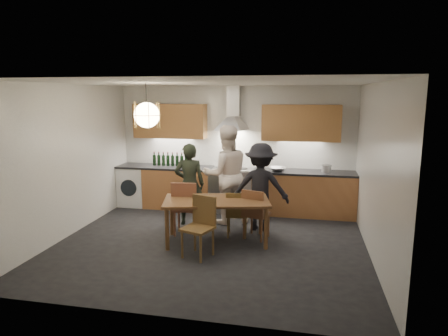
% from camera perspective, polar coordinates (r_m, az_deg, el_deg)
% --- Properties ---
extents(ground, '(5.00, 5.00, 0.00)m').
position_cam_1_polar(ground, '(6.71, -1.93, -10.70)').
color(ground, black).
rests_on(ground, ground).
extents(room_shell, '(5.02, 4.52, 2.61)m').
position_cam_1_polar(room_shell, '(6.30, -2.02, 3.94)').
color(room_shell, white).
rests_on(room_shell, ground).
extents(counter_run, '(5.00, 0.62, 0.90)m').
position_cam_1_polar(counter_run, '(8.39, 1.31, -3.11)').
color(counter_run, '#C07E49').
rests_on(counter_run, ground).
extents(range_stove, '(0.90, 0.60, 0.92)m').
position_cam_1_polar(range_stove, '(8.39, 1.15, -3.17)').
color(range_stove, silver).
rests_on(range_stove, ground).
extents(wall_fixtures, '(4.30, 0.54, 1.10)m').
position_cam_1_polar(wall_fixtures, '(8.29, 1.34, 6.68)').
color(wall_fixtures, '#BC8248').
rests_on(wall_fixtures, ground).
extents(pendant_lamp, '(0.43, 0.43, 0.70)m').
position_cam_1_polar(pendant_lamp, '(6.48, -10.96, 7.43)').
color(pendant_lamp, black).
rests_on(pendant_lamp, ground).
extents(dining_table, '(1.86, 1.22, 0.72)m').
position_cam_1_polar(dining_table, '(6.59, -1.08, -5.24)').
color(dining_table, brown).
rests_on(dining_table, ground).
extents(chair_back_left, '(0.47, 0.47, 0.96)m').
position_cam_1_polar(chair_back_left, '(6.94, -5.56, -5.24)').
color(chair_back_left, brown).
rests_on(chair_back_left, ground).
extents(chair_back_mid, '(0.40, 0.40, 0.80)m').
position_cam_1_polar(chair_back_mid, '(6.84, 1.85, -6.22)').
color(chair_back_mid, brown).
rests_on(chair_back_mid, ground).
extents(chair_back_right, '(0.49, 0.49, 0.87)m').
position_cam_1_polar(chair_back_right, '(6.74, 4.39, -6.15)').
color(chair_back_right, brown).
rests_on(chair_back_right, ground).
extents(chair_front, '(0.53, 0.53, 0.91)m').
position_cam_1_polar(chair_front, '(6.09, -3.36, -7.70)').
color(chair_front, brown).
rests_on(chair_front, ground).
extents(person_left, '(0.62, 0.47, 1.54)m').
position_cam_1_polar(person_left, '(7.48, -4.95, -2.32)').
color(person_left, black).
rests_on(person_left, ground).
extents(person_mid, '(1.12, 1.02, 1.86)m').
position_cam_1_polar(person_mid, '(7.53, 0.29, -0.95)').
color(person_mid, white).
rests_on(person_mid, ground).
extents(person_right, '(1.02, 0.60, 1.58)m').
position_cam_1_polar(person_right, '(7.19, 5.24, -2.70)').
color(person_right, black).
rests_on(person_right, ground).
extents(mixing_bowl, '(0.40, 0.40, 0.08)m').
position_cam_1_polar(mixing_bowl, '(8.10, 7.64, -0.16)').
color(mixing_bowl, silver).
rests_on(mixing_bowl, counter_run).
extents(stock_pot, '(0.19, 0.19, 0.13)m').
position_cam_1_polar(stock_pot, '(8.19, 14.41, -0.10)').
color(stock_pot, silver).
rests_on(stock_pot, counter_run).
extents(wine_bottles, '(0.80, 0.07, 0.29)m').
position_cam_1_polar(wine_bottles, '(8.67, -7.69, 1.26)').
color(wine_bottles, black).
rests_on(wine_bottles, counter_run).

